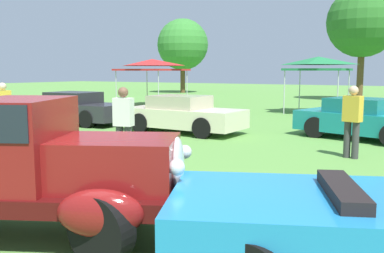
# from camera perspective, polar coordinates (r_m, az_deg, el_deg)

# --- Properties ---
(ground_plane) EXTENTS (120.00, 120.00, 0.00)m
(ground_plane) POSITION_cam_1_polar(r_m,az_deg,el_deg) (5.90, -16.61, -13.00)
(ground_plane) COLOR #568C3D
(feature_pickup_truck) EXTENTS (4.36, 3.14, 1.70)m
(feature_pickup_truck) POSITION_cam_1_polar(r_m,az_deg,el_deg) (5.65, -22.49, -5.02)
(feature_pickup_truck) COLOR #400B0B
(feature_pickup_truck) RESTS_ON ground_plane
(show_car_charcoal) EXTENTS (4.16, 1.78, 1.22)m
(show_car_charcoal) POSITION_cam_1_polar(r_m,az_deg,el_deg) (17.17, -15.21, 2.37)
(show_car_charcoal) COLOR #28282D
(show_car_charcoal) RESTS_ON ground_plane
(show_car_cream) EXTENTS (4.06, 1.84, 1.22)m
(show_car_cream) POSITION_cam_1_polar(r_m,az_deg,el_deg) (14.16, -1.28, 1.61)
(show_car_cream) COLOR beige
(show_car_cream) RESTS_ON ground_plane
(show_car_teal) EXTENTS (4.13, 2.64, 1.22)m
(show_car_teal) POSITION_cam_1_polar(r_m,az_deg,el_deg) (13.75, 21.71, 0.91)
(show_car_teal) COLOR teal
(show_car_teal) RESTS_ON ground_plane
(spectator_near_truck) EXTENTS (0.45, 0.33, 1.69)m
(spectator_near_truck) POSITION_cam_1_polar(r_m,az_deg,el_deg) (9.26, -9.08, 0.41)
(spectator_near_truck) COLOR #383838
(spectator_near_truck) RESTS_ON ground_plane
(spectator_by_row) EXTENTS (0.26, 0.41, 1.69)m
(spectator_by_row) POSITION_cam_1_polar(r_m,az_deg,el_deg) (13.76, -23.79, 2.13)
(spectator_by_row) COLOR #383838
(spectator_by_row) RESTS_ON ground_plane
(spectator_far_side) EXTENTS (0.45, 0.34, 1.69)m
(spectator_far_side) POSITION_cam_1_polar(r_m,az_deg,el_deg) (10.59, 20.56, 0.90)
(spectator_far_side) COLOR #383838
(spectator_far_side) RESTS_ON ground_plane
(canopy_tent_left_field) EXTENTS (3.24, 3.24, 2.71)m
(canopy_tent_left_field) POSITION_cam_1_polar(r_m,az_deg,el_deg) (24.85, -5.35, 8.28)
(canopy_tent_left_field) COLOR #B7B7BC
(canopy_tent_left_field) RESTS_ON ground_plane
(canopy_tent_center_field) EXTENTS (2.70, 2.70, 2.71)m
(canopy_tent_center_field) POSITION_cam_1_polar(r_m,az_deg,el_deg) (21.42, 16.45, 8.15)
(canopy_tent_center_field) COLOR #B7B7BC
(canopy_tent_center_field) RESTS_ON ground_plane
(treeline_far_left) EXTENTS (4.73, 4.73, 6.85)m
(treeline_far_left) POSITION_cam_1_polar(r_m,az_deg,el_deg) (40.51, -1.25, 10.85)
(treeline_far_left) COLOR brown
(treeline_far_left) RESTS_ON ground_plane
(treeline_mid_left) EXTENTS (4.80, 4.80, 7.75)m
(treeline_mid_left) POSITION_cam_1_polar(r_m,az_deg,el_deg) (32.04, 21.80, 12.79)
(treeline_mid_left) COLOR brown
(treeline_mid_left) RESTS_ON ground_plane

